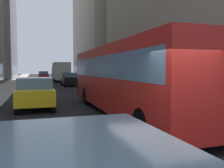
# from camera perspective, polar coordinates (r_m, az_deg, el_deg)

# --- Properties ---
(ground_plane) EXTENTS (120.00, 120.00, 0.00)m
(ground_plane) POSITION_cam_1_polar(r_m,az_deg,el_deg) (39.23, -13.87, 0.52)
(ground_plane) COLOR black
(sidewalk_left) EXTENTS (2.40, 110.00, 0.15)m
(sidewalk_left) POSITION_cam_1_polar(r_m,az_deg,el_deg) (39.24, -22.21, 0.46)
(sidewalk_left) COLOR #ADA89E
(sidewalk_left) RESTS_ON ground
(sidewalk_right) EXTENTS (2.40, 110.00, 0.15)m
(sidewalk_right) POSITION_cam_1_polar(r_m,az_deg,el_deg) (40.04, -5.71, 0.77)
(sidewalk_right) COLOR #9E9991
(sidewalk_right) RESTS_ON ground
(transit_bus) EXTENTS (2.78, 11.53, 3.05)m
(transit_bus) POSITION_cam_1_polar(r_m,az_deg,el_deg) (10.90, 3.57, 2.06)
(transit_bus) COLOR red
(transit_bus) RESTS_ON ground
(car_red_coupe) EXTENTS (1.83, 4.45, 1.62)m
(car_red_coupe) POSITION_cam_1_polar(r_m,az_deg,el_deg) (47.18, -16.05, 1.99)
(car_red_coupe) COLOR red
(car_red_coupe) RESTS_ON ground
(car_grey_wagon) EXTENTS (1.87, 4.71, 1.62)m
(car_grey_wagon) POSITION_cam_1_polar(r_m,az_deg,el_deg) (49.09, -11.45, 2.12)
(car_grey_wagon) COLOR slate
(car_grey_wagon) RESTS_ON ground
(car_black_suv) EXTENTS (1.71, 4.03, 1.62)m
(car_black_suv) POSITION_cam_1_polar(r_m,az_deg,el_deg) (29.32, -10.13, 1.14)
(car_black_suv) COLOR black
(car_black_suv) RESTS_ON ground
(car_yellow_taxi) EXTENTS (1.83, 3.99, 1.62)m
(car_yellow_taxi) POSITION_cam_1_polar(r_m,az_deg,el_deg) (13.17, -17.90, -2.00)
(car_yellow_taxi) COLOR yellow
(car_yellow_taxi) RESTS_ON ground
(box_truck) EXTENTS (2.30, 7.50, 3.05)m
(box_truck) POSITION_cam_1_polar(r_m,az_deg,el_deg) (39.15, -12.14, 2.98)
(box_truck) COLOR #19519E
(box_truck) RESTS_ON ground
(dalmatian_dog) EXTENTS (0.22, 0.96, 0.72)m
(dalmatian_dog) POSITION_cam_1_polar(r_m,az_deg,el_deg) (6.86, -1.99, -9.55)
(dalmatian_dog) COLOR white
(dalmatian_dog) RESTS_ON ground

